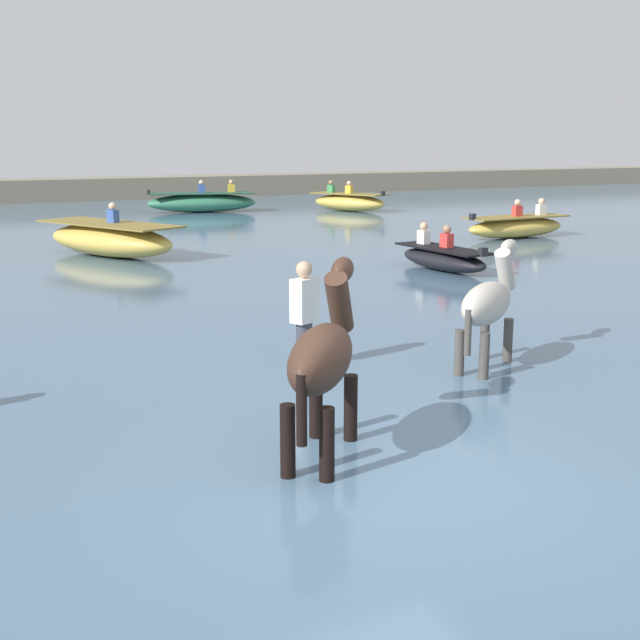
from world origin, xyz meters
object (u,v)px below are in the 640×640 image
object	(u,v)px
horse_trailing_dark_bay	(323,361)
boat_mid_outer	(516,227)
horse_lead_pinto	(488,306)
boat_distant_east	(202,202)
person_wading_close	(304,323)
boat_near_port	(110,239)
boat_far_offshore	(443,258)
boat_distant_west	(349,202)

from	to	relation	value
horse_trailing_dark_bay	boat_mid_outer	xyz separation A→B (m)	(12.40, 12.35, -0.55)
horse_lead_pinto	boat_distant_east	bearing A→B (deg)	80.01
boat_distant_east	person_wading_close	xyz separation A→B (m)	(-6.01, -21.74, 0.18)
horse_lead_pinto	boat_distant_east	size ratio (longest dim) A/B	0.42
horse_trailing_dark_bay	boat_near_port	distance (m)	13.79
boat_distant_east	boat_far_offshore	size ratio (longest dim) A/B	1.63
person_wading_close	horse_trailing_dark_bay	bearing A→B (deg)	-112.21
horse_trailing_dark_bay	boat_far_offshore	distance (m)	10.95
boat_distant_east	boat_near_port	size ratio (longest dim) A/B	1.00
horse_trailing_dark_bay	person_wading_close	distance (m)	2.90
boat_distant_west	person_wading_close	size ratio (longest dim) A/B	2.07
boat_far_offshore	boat_mid_outer	bearing A→B (deg)	37.13
horse_lead_pinto	boat_far_offshore	world-z (taller)	horse_lead_pinto
boat_distant_west	boat_mid_outer	distance (m)	9.98
person_wading_close	horse_lead_pinto	bearing A→B (deg)	-26.06
boat_distant_west	person_wading_close	bearing A→B (deg)	-119.95
horse_lead_pinto	boat_distant_east	world-z (taller)	horse_lead_pinto
boat_distant_east	boat_distant_west	world-z (taller)	boat_distant_east
boat_far_offshore	boat_near_port	size ratio (longest dim) A/B	0.61
horse_lead_pinto	boat_distant_west	xyz separation A→B (m)	(9.32, 20.65, -0.42)
boat_near_port	horse_trailing_dark_bay	bearing A→B (deg)	-94.96
horse_lead_pinto	boat_distant_west	world-z (taller)	horse_lead_pinto
boat_far_offshore	boat_mid_outer	xyz separation A→B (m)	(5.31, 4.02, 0.05)
boat_far_offshore	boat_near_port	xyz separation A→B (m)	(-5.89, 5.41, 0.14)
boat_distant_west	boat_near_port	bearing A→B (deg)	-142.55
person_wading_close	boat_near_port	bearing A→B (deg)	89.46
boat_near_port	boat_distant_west	bearing A→B (deg)	37.45
boat_near_port	person_wading_close	bearing A→B (deg)	-90.54
boat_distant_east	boat_mid_outer	xyz separation A→B (m)	(5.30, -12.06, -0.06)
horse_trailing_dark_bay	boat_distant_west	xyz separation A→B (m)	(12.42, 22.33, -0.51)
boat_distant_east	boat_near_port	world-z (taller)	boat_near_port
horse_trailing_dark_bay	person_wading_close	world-z (taller)	horse_trailing_dark_bay
horse_trailing_dark_bay	boat_mid_outer	bearing A→B (deg)	44.88
horse_lead_pinto	boat_mid_outer	xyz separation A→B (m)	(9.30, 10.66, -0.45)
horse_lead_pinto	boat_distant_west	size ratio (longest dim) A/B	0.54
horse_lead_pinto	boat_mid_outer	bearing A→B (deg)	48.91
horse_lead_pinto	boat_near_port	size ratio (longest dim) A/B	0.42
boat_distant_west	boat_near_port	size ratio (longest dim) A/B	0.78
boat_distant_east	boat_far_offshore	world-z (taller)	boat_distant_east
horse_trailing_dark_bay	boat_far_offshore	size ratio (longest dim) A/B	0.74
boat_mid_outer	boat_far_offshore	bearing A→B (deg)	-142.87
horse_lead_pinto	boat_mid_outer	world-z (taller)	horse_lead_pinto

